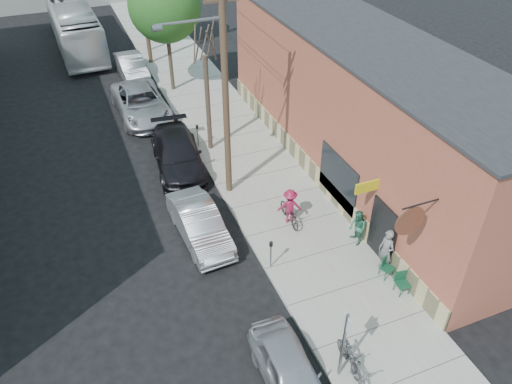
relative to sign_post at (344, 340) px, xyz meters
name	(u,v)px	position (x,y,z in m)	size (l,w,h in m)	color
ground	(216,286)	(-2.35, 5.06, -1.83)	(120.00, 120.00, 0.00)	black
sidewalk	(226,129)	(1.90, 16.06, -1.76)	(4.50, 58.00, 0.15)	#A7A79B
cafe_building	(362,108)	(6.64, 10.05, 1.47)	(6.60, 20.20, 6.61)	#A3503C
sign_post	(344,340)	(0.00, 0.00, 0.00)	(0.07, 0.45, 2.80)	slate
parking_meter_near	(271,250)	(-0.10, 5.11, -0.85)	(0.14, 0.14, 1.24)	slate
parking_meter_far	(198,132)	(-0.10, 14.76, -0.85)	(0.14, 0.14, 1.24)	slate
utility_pole_near	(224,86)	(0.04, 10.45, 3.58)	(3.57, 0.28, 10.00)	#503A28
tree_bare	(208,104)	(0.45, 14.38, 0.84)	(0.24, 0.24, 5.04)	#44392C
tree_leafy_mid	(165,6)	(0.45, 22.22, 3.55)	(4.28, 4.28, 7.38)	#44392C
patio_chair_a	(403,284)	(3.79, 2.09, -1.24)	(0.50, 0.50, 0.88)	#13452C
patio_chair_b	(387,268)	(3.73, 2.97, -1.24)	(0.50, 0.50, 0.88)	#13452C
patron_grey	(386,251)	(3.85, 3.37, -0.75)	(0.68, 0.45, 1.87)	slate
patron_green	(357,228)	(3.65, 5.05, -0.89)	(0.77, 0.60, 1.57)	#2C6F51
cyclist	(290,206)	(1.73, 7.32, -0.88)	(1.04, 0.60, 1.61)	maroon
cyclist_bike	(289,212)	(1.73, 7.32, -1.21)	(0.63, 1.82, 0.95)	black
parked_bike_a	(349,357)	(0.40, 0.14, -1.22)	(0.43, 1.53, 0.92)	#222325
parked_bike_b	(358,369)	(0.41, -0.36, -1.19)	(0.65, 1.86, 0.98)	slate
car_0	(290,373)	(-1.55, 0.28, -1.16)	(1.59, 3.95, 1.34)	#B8BAC1
car_1	(200,224)	(-2.09, 7.89, -1.10)	(1.55, 4.46, 1.47)	#B8BAC1
car_2	(178,154)	(-1.55, 13.37, -1.03)	(2.24, 5.50, 1.60)	black
car_3	(141,103)	(-2.10, 19.57, -1.01)	(2.73, 5.91, 1.64)	#B6B5BE
car_4	(132,67)	(-1.57, 25.32, -1.08)	(1.60, 4.58, 1.51)	#919398
bus	(74,26)	(-4.39, 32.45, -0.13)	(2.86, 12.23, 3.41)	white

